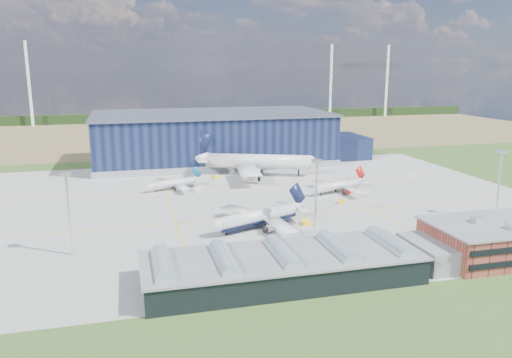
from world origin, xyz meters
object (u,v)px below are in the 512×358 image
Objects in this scene: gse_tug_a at (306,222)px; car_b at (376,248)px; airliner_red at (338,181)px; gse_tug_b at (342,202)px; gse_tug_c at (215,177)px; airliner_navy at (258,210)px; hangar at (217,139)px; light_mast_west at (68,200)px; gse_van_a at (380,236)px; light_mast_east at (500,173)px; gse_cart_b at (197,190)px; airliner_widebody at (257,154)px; airliner_regional at (173,180)px; light_mast_center at (316,184)px; gse_van_b at (412,176)px.

car_b is (10.68, -26.74, -0.14)m from gse_tug_a.
airliner_red is 9.10× the size of gse_tug_b.
gse_tug_c is (-38.14, 53.66, -0.04)m from gse_tug_b.
airliner_navy is 43.16m from gse_tug_b.
light_mast_west is at bearing -116.71° from hangar.
gse_tug_a is 0.73× the size of gse_van_a.
gse_cart_b is (-92.44, 60.60, -14.74)m from light_mast_east.
airliner_widebody reaches higher than airliner_regional.
light_mast_center is 0.37× the size of airliner_widebody.
airliner_regional reaches higher than gse_tug_a.
light_mast_west is 7.81× the size of gse_tug_c.
gse_van_b is at bearing 61.45° from gse_tug_b.
light_mast_center is 0.80× the size of airliner_red.
light_mast_east is at bearing -133.16° from gse_van_b.
light_mast_center is at bearing -97.14° from gse_tug_c.
hangar is 6.30× the size of light_mast_center.
gse_van_b is 1.33× the size of gse_cart_b.
airliner_red reaches higher than gse_tug_c.
airliner_widebody is 11.56× the size of gse_van_a.
gse_tug_a is at bearing -70.83° from airliner_widebody.
gse_tug_c is at bearing -4.04° from gse_cart_b.
light_mast_center is at bearing 46.17° from gse_van_a.
airliner_red is at bearing -162.21° from airliner_navy.
light_mast_west is (-62.81, -124.80, 3.82)m from hangar.
light_mast_center is 24.02m from gse_van_a.
car_b is (26.77, -26.97, -5.43)m from airliner_navy.
gse_tug_a is at bearing 32.98° from airliner_red.
light_mast_east reaches higher than airliner_widebody.
light_mast_center is 0.62× the size of airliner_navy.
airliner_widebody is 2.40× the size of airliner_regional.
airliner_widebody is 71.21m from gse_van_b.
airliner_regional is at bearing 138.54° from gse_van_b.
gse_tug_b is at bearing 125.52° from airliner_regional.
gse_tug_b is (21.67, 20.42, -0.12)m from gse_tug_a.
airliner_navy is 53.21m from gse_cart_b.
light_mast_center is at bearing 38.49° from airliner_red.
hangar is 65.64m from airliner_regional.
light_mast_west is 75.50m from gse_cart_b.
gse_tug_a is at bearing 7.09° from light_mast_west.
airliner_navy is 12.69× the size of gse_tug_c.
gse_van_a reaches higher than gse_tug_c.
gse_van_b is at bearing -50.11° from gse_van_a.
gse_cart_b is at bearing 141.73° from gse_van_b.
airliner_red is at bearing -9.90° from car_b.
gse_tug_a is at bearing 26.23° from car_b.
hangar is 116.80m from gse_tug_a.
hangar is 45.30× the size of gse_cart_b.
gse_tug_b is at bearing 51.47° from gse_tug_a.
hangar is 144.37m from car_b.
light_mast_west is 84.28m from car_b.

